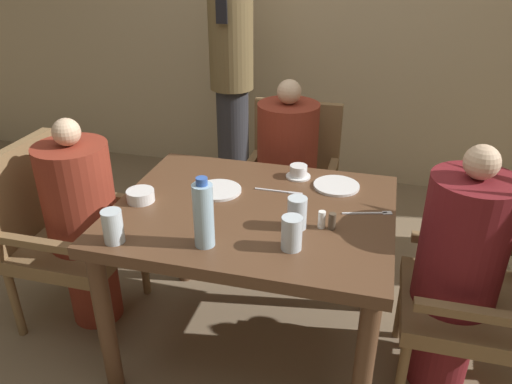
# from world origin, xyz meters

# --- Properties ---
(ground_plane) EXTENTS (16.00, 16.00, 0.00)m
(ground_plane) POSITION_xyz_m (0.00, 0.00, 0.00)
(ground_plane) COLOR #7A664C
(dining_table) EXTENTS (1.12, 0.90, 0.73)m
(dining_table) POSITION_xyz_m (0.00, 0.00, 0.63)
(dining_table) COLOR brown
(dining_table) RESTS_ON ground_plane
(chair_left_side) EXTENTS (0.51, 0.51, 0.88)m
(chair_left_side) POSITION_xyz_m (-0.95, 0.00, 0.48)
(chair_left_side) COLOR brown
(chair_left_side) RESTS_ON ground_plane
(diner_in_left_chair) EXTENTS (0.32, 0.32, 1.04)m
(diner_in_left_chair) POSITION_xyz_m (-0.81, 0.00, 0.53)
(diner_in_left_chair) COLOR maroon
(diner_in_left_chair) RESTS_ON ground_plane
(chair_far_side) EXTENTS (0.51, 0.51, 0.88)m
(chair_far_side) POSITION_xyz_m (0.00, 0.84, 0.48)
(chair_far_side) COLOR brown
(chair_far_side) RESTS_ON ground_plane
(diner_in_far_chair) EXTENTS (0.32, 0.32, 1.08)m
(diner_in_far_chair) POSITION_xyz_m (-0.00, 0.70, 0.55)
(diner_in_far_chair) COLOR maroon
(diner_in_far_chair) RESTS_ON ground_plane
(chair_right_side) EXTENTS (0.51, 0.51, 0.88)m
(chair_right_side) POSITION_xyz_m (0.95, 0.00, 0.48)
(chair_right_side) COLOR brown
(chair_right_side) RESTS_ON ground_plane
(diner_in_right_chair) EXTENTS (0.32, 0.32, 1.08)m
(diner_in_right_chair) POSITION_xyz_m (0.81, 0.00, 0.56)
(diner_in_right_chair) COLOR maroon
(diner_in_right_chair) RESTS_ON ground_plane
(standing_host) EXTENTS (0.29, 0.33, 1.70)m
(standing_host) POSITION_xyz_m (-0.54, 1.45, 0.92)
(standing_host) COLOR #2D2D33
(standing_host) RESTS_ON ground_plane
(plate_main_left) EXTENTS (0.20, 0.20, 0.01)m
(plate_main_left) POSITION_xyz_m (-0.18, 0.10, 0.73)
(plate_main_left) COLOR white
(plate_main_left) RESTS_ON dining_table
(plate_main_right) EXTENTS (0.20, 0.20, 0.01)m
(plate_main_right) POSITION_xyz_m (0.30, 0.28, 0.73)
(plate_main_right) COLOR white
(plate_main_right) RESTS_ON dining_table
(teacup_with_saucer) EXTENTS (0.11, 0.11, 0.06)m
(teacup_with_saucer) POSITION_xyz_m (0.12, 0.33, 0.75)
(teacup_with_saucer) COLOR white
(teacup_with_saucer) RESTS_ON dining_table
(bowl_small) EXTENTS (0.12, 0.12, 0.05)m
(bowl_small) POSITION_xyz_m (-0.47, -0.06, 0.75)
(bowl_small) COLOR white
(bowl_small) RESTS_ON dining_table
(water_bottle) EXTENTS (0.07, 0.07, 0.26)m
(water_bottle) POSITION_xyz_m (-0.10, -0.31, 0.85)
(water_bottle) COLOR #A3C6DB
(water_bottle) RESTS_ON dining_table
(glass_tall_near) EXTENTS (0.07, 0.07, 0.12)m
(glass_tall_near) POSITION_xyz_m (0.20, -0.11, 0.79)
(glass_tall_near) COLOR silver
(glass_tall_near) RESTS_ON dining_table
(glass_tall_mid) EXTENTS (0.07, 0.07, 0.12)m
(glass_tall_mid) POSITION_xyz_m (-0.42, -0.37, 0.79)
(glass_tall_mid) COLOR silver
(glass_tall_mid) RESTS_ON dining_table
(glass_tall_far) EXTENTS (0.07, 0.07, 0.12)m
(glass_tall_far) POSITION_xyz_m (0.21, -0.25, 0.79)
(glass_tall_far) COLOR silver
(glass_tall_far) RESTS_ON dining_table
(salt_shaker) EXTENTS (0.03, 0.03, 0.07)m
(salt_shaker) POSITION_xyz_m (0.29, -0.08, 0.76)
(salt_shaker) COLOR white
(salt_shaker) RESTS_ON dining_table
(pepper_shaker) EXTENTS (0.03, 0.03, 0.07)m
(pepper_shaker) POSITION_xyz_m (0.33, -0.08, 0.76)
(pepper_shaker) COLOR #4C3D2D
(pepper_shaker) RESTS_ON dining_table
(fork_beside_plate) EXTENTS (0.20, 0.07, 0.00)m
(fork_beside_plate) POSITION_xyz_m (0.47, 0.07, 0.73)
(fork_beside_plate) COLOR silver
(fork_beside_plate) RESTS_ON dining_table
(knife_beside_plate) EXTENTS (0.21, 0.02, 0.00)m
(knife_beside_plate) POSITION_xyz_m (0.08, 0.17, 0.73)
(knife_beside_plate) COLOR silver
(knife_beside_plate) RESTS_ON dining_table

